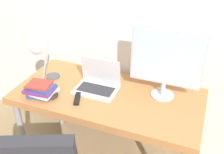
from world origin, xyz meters
TOP-DOWN VIEW (x-y plane):
  - wall_back at (0.00, 0.77)m, footprint 8.00×0.05m
  - desk at (0.00, 0.35)m, footprint 1.46×0.70m
  - laptop at (-0.10, 0.38)m, footprint 0.33×0.23m
  - monitor at (0.40, 0.48)m, footprint 0.52×0.18m
  - desk_lamp at (-0.53, 0.28)m, footprint 0.12×0.27m
  - book_stack at (-0.46, 0.14)m, footprint 0.23×0.19m
  - tv_remote at (-0.18, 0.19)m, footprint 0.09×0.15m
  - game_controller at (-0.39, 0.15)m, footprint 0.13×0.11m

SIDE VIEW (x-z plane):
  - desk at x=0.00m, z-range 0.30..1.05m
  - tv_remote at x=-0.18m, z-range 0.74..0.76m
  - game_controller at x=-0.39m, z-range 0.74..0.78m
  - laptop at x=-0.10m, z-range 0.67..0.91m
  - book_stack at x=-0.46m, z-range 0.74..0.86m
  - desk_lamp at x=-0.53m, z-range 0.84..1.24m
  - monitor at x=0.40m, z-range 0.77..1.30m
  - wall_back at x=0.00m, z-range 0.00..2.60m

